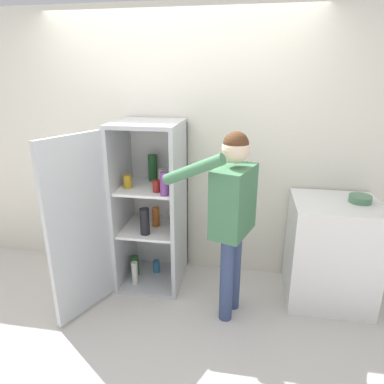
{
  "coord_description": "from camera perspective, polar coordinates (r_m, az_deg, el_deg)",
  "views": [
    {
      "loc": [
        0.68,
        -2.24,
        1.95
      ],
      "look_at": [
        0.19,
        0.62,
        0.95
      ],
      "focal_mm": 32.0,
      "sensor_mm": 36.0,
      "label": 1
    }
  ],
  "objects": [
    {
      "name": "wall_back",
      "position": [
        3.36,
        -2.08,
        7.41
      ],
      "size": [
        7.0,
        0.06,
        2.55
      ],
      "color": "silver",
      "rests_on": "ground_plane"
    },
    {
      "name": "person",
      "position": [
        2.67,
        6.73,
        -2.27
      ],
      "size": [
        0.72,
        0.54,
        1.56
      ],
      "color": "#384770",
      "rests_on": "ground_plane"
    },
    {
      "name": "refrigerator",
      "position": [
        3.18,
        -8.88,
        -2.82
      ],
      "size": [
        0.86,
        1.15,
        1.57
      ],
      "color": "#B7BABC",
      "rests_on": "ground_plane"
    },
    {
      "name": "counter",
      "position": [
        3.3,
        22.07,
        -9.19
      ],
      "size": [
        0.72,
        0.64,
        0.94
      ],
      "color": "white",
      "rests_on": "ground_plane"
    },
    {
      "name": "ground_plane",
      "position": [
        3.05,
        -5.83,
        -20.85
      ],
      "size": [
        12.0,
        12.0,
        0.0
      ],
      "primitive_type": "plane",
      "color": "beige"
    },
    {
      "name": "bowl",
      "position": [
        3.18,
        26.23,
        -1.04
      ],
      "size": [
        0.18,
        0.18,
        0.06
      ],
      "color": "#517F5B",
      "rests_on": "counter"
    }
  ]
}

